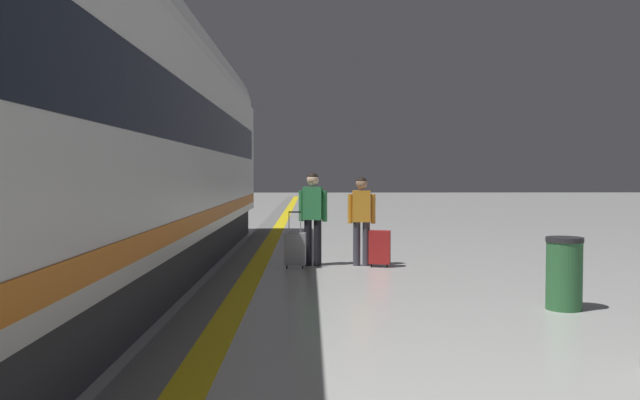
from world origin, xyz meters
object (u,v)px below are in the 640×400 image
passenger_near (313,212)px  suitcase_mid (380,247)px  waste_bin (564,273)px  suitcase_near (295,249)px  passenger_mid (362,214)px

passenger_near → suitcase_mid: passenger_near is taller
passenger_near → waste_bin: 5.12m
passenger_near → suitcase_near: passenger_near is taller
suitcase_mid → waste_bin: 4.27m
suitcase_near → passenger_mid: size_ratio=0.63×
passenger_near → suitcase_mid: (1.22, -0.19, -0.64)m
passenger_near → waste_bin: bearing=-52.0°
waste_bin → suitcase_mid: bearing=116.6°
suitcase_near → passenger_mid: bearing=14.3°
suitcase_near → passenger_near: bearing=46.4°
passenger_mid → suitcase_near: bearing=-165.7°
passenger_near → waste_bin: size_ratio=1.89×
suitcase_mid → passenger_near: bearing=171.0°
passenger_near → waste_bin: (3.13, -4.01, -0.54)m
passenger_near → suitcase_near: (-0.32, -0.34, -0.65)m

